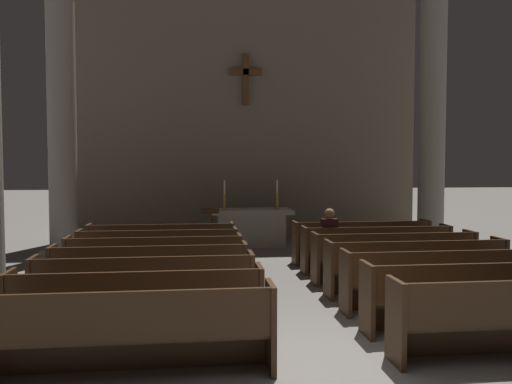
% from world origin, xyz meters
% --- Properties ---
extents(ground_plane, '(80.00, 80.00, 0.00)m').
position_xyz_m(ground_plane, '(0.00, 0.00, 0.00)').
color(ground_plane, gray).
extents(pew_left_row_1, '(3.06, 0.50, 0.95)m').
position_xyz_m(pew_left_row_1, '(-2.19, -0.04, 0.48)').
color(pew_left_row_1, '#422B19').
rests_on(pew_left_row_1, ground).
extents(pew_left_row_2, '(3.06, 0.50, 0.95)m').
position_xyz_m(pew_left_row_2, '(-2.19, 0.93, 0.48)').
color(pew_left_row_2, '#422B19').
rests_on(pew_left_row_2, ground).
extents(pew_left_row_3, '(3.06, 0.50, 0.95)m').
position_xyz_m(pew_left_row_3, '(-2.19, 1.89, 0.48)').
color(pew_left_row_3, '#422B19').
rests_on(pew_left_row_3, ground).
extents(pew_left_row_4, '(3.06, 0.50, 0.95)m').
position_xyz_m(pew_left_row_4, '(-2.19, 2.86, 0.48)').
color(pew_left_row_4, '#422B19').
rests_on(pew_left_row_4, ground).
extents(pew_left_row_5, '(3.06, 0.50, 0.95)m').
position_xyz_m(pew_left_row_5, '(-2.19, 3.83, 0.48)').
color(pew_left_row_5, '#422B19').
rests_on(pew_left_row_5, ground).
extents(pew_left_row_6, '(3.06, 0.50, 0.95)m').
position_xyz_m(pew_left_row_6, '(-2.19, 4.79, 0.48)').
color(pew_left_row_6, '#422B19').
rests_on(pew_left_row_6, ground).
extents(pew_left_row_7, '(3.06, 0.50, 0.95)m').
position_xyz_m(pew_left_row_7, '(-2.19, 5.76, 0.48)').
color(pew_left_row_7, '#422B19').
rests_on(pew_left_row_7, ground).
extents(pew_right_row_2, '(3.06, 0.50, 0.95)m').
position_xyz_m(pew_right_row_2, '(2.19, 0.93, 0.48)').
color(pew_right_row_2, '#422B19').
rests_on(pew_right_row_2, ground).
extents(pew_right_row_3, '(3.06, 0.50, 0.95)m').
position_xyz_m(pew_right_row_3, '(2.19, 1.89, 0.48)').
color(pew_right_row_3, '#422B19').
rests_on(pew_right_row_3, ground).
extents(pew_right_row_4, '(3.06, 0.50, 0.95)m').
position_xyz_m(pew_right_row_4, '(2.19, 2.86, 0.48)').
color(pew_right_row_4, '#422B19').
rests_on(pew_right_row_4, ground).
extents(pew_right_row_5, '(3.06, 0.50, 0.95)m').
position_xyz_m(pew_right_row_5, '(2.19, 3.83, 0.48)').
color(pew_right_row_5, '#422B19').
rests_on(pew_right_row_5, ground).
extents(pew_right_row_6, '(3.06, 0.50, 0.95)m').
position_xyz_m(pew_right_row_6, '(2.19, 4.79, 0.48)').
color(pew_right_row_6, '#422B19').
rests_on(pew_right_row_6, ground).
extents(pew_right_row_7, '(3.06, 0.50, 0.95)m').
position_xyz_m(pew_right_row_7, '(2.19, 5.76, 0.48)').
color(pew_right_row_7, '#422B19').
rests_on(pew_right_row_7, ground).
extents(column_left_second, '(0.99, 0.99, 7.11)m').
position_xyz_m(column_left_second, '(-4.59, 7.45, 3.47)').
color(column_left_second, '#9E998E').
rests_on(column_left_second, ground).
extents(column_right_second, '(0.99, 0.99, 7.11)m').
position_xyz_m(column_right_second, '(4.59, 7.45, 3.47)').
color(column_right_second, '#9E998E').
rests_on(column_right_second, ground).
extents(altar, '(2.20, 0.90, 1.01)m').
position_xyz_m(altar, '(0.00, 8.31, 0.53)').
color(altar, '#A8A399').
rests_on(altar, ground).
extents(candlestick_left, '(0.16, 0.16, 0.77)m').
position_xyz_m(candlestick_left, '(-0.70, 8.31, 1.26)').
color(candlestick_left, '#B79338').
rests_on(candlestick_left, altar).
extents(candlestick_right, '(0.16, 0.16, 0.77)m').
position_xyz_m(candlestick_right, '(0.70, 8.31, 1.26)').
color(candlestick_right, '#B79338').
rests_on(candlestick_right, altar).
extents(apse_with_cross, '(10.23, 0.42, 8.41)m').
position_xyz_m(apse_with_cross, '(0.00, 9.93, 4.20)').
color(apse_with_cross, gray).
rests_on(apse_with_cross, ground).
extents(lectern, '(0.44, 0.36, 1.15)m').
position_xyz_m(lectern, '(-1.13, 7.11, 0.55)').
color(lectern, '#422B19').
rests_on(lectern, ground).
extents(lone_worshipper, '(0.32, 0.43, 1.32)m').
position_xyz_m(lone_worshipper, '(1.20, 4.83, 0.69)').
color(lone_worshipper, '#26262B').
rests_on(lone_worshipper, ground).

